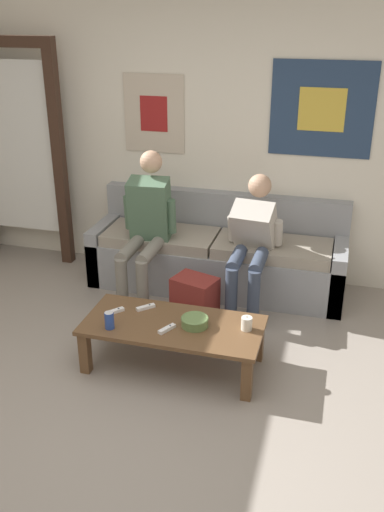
{
  "coord_description": "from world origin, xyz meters",
  "views": [
    {
      "loc": [
        1.19,
        -2.58,
        2.42
      ],
      "look_at": [
        0.15,
        1.22,
        0.66
      ],
      "focal_mm": 40.0,
      "sensor_mm": 36.0,
      "label": 1
    }
  ],
  "objects_px": {
    "couch": "(217,256)",
    "game_controller_far_center": "(167,329)",
    "drink_can_blue": "(109,320)",
    "game_controller_near_right": "(115,311)",
    "coffee_table": "(173,330)",
    "person_seated_teen": "(252,240)",
    "backpack": "(194,302)",
    "pillar_candle": "(247,323)",
    "game_controller_near_left": "(146,307)",
    "person_seated_adult": "(146,224)",
    "ceramic_bowl": "(195,321)"
  },
  "relations": [
    {
      "from": "person_seated_adult",
      "to": "game_controller_near_left",
      "type": "xyz_separation_m",
      "value": [
        0.28,
        -0.82,
        -0.33
      ]
    },
    {
      "from": "person_seated_adult",
      "to": "person_seated_teen",
      "type": "height_order",
      "value": "person_seated_adult"
    },
    {
      "from": "couch",
      "to": "person_seated_teen",
      "type": "xyz_separation_m",
      "value": [
        0.36,
        -0.32,
        0.33
      ]
    },
    {
      "from": "backpack",
      "to": "pillar_candle",
      "type": "bearing_deg",
      "value": -46.9
    },
    {
      "from": "coffee_table",
      "to": "drink_can_blue",
      "type": "distance_m",
      "value": 0.46
    },
    {
      "from": "game_controller_far_center",
      "to": "backpack",
      "type": "bearing_deg",
      "value": 90.1
    },
    {
      "from": "ceramic_bowl",
      "to": "couch",
      "type": "bearing_deg",
      "value": 96.21
    },
    {
      "from": "backpack",
      "to": "ceramic_bowl",
      "type": "height_order",
      "value": "ceramic_bowl"
    },
    {
      "from": "person_seated_teen",
      "to": "pillar_candle",
      "type": "height_order",
      "value": "person_seated_teen"
    },
    {
      "from": "person_seated_adult",
      "to": "game_controller_near_left",
      "type": "height_order",
      "value": "person_seated_adult"
    },
    {
      "from": "drink_can_blue",
      "to": "game_controller_near_right",
      "type": "height_order",
      "value": "drink_can_blue"
    },
    {
      "from": "couch",
      "to": "backpack",
      "type": "xyz_separation_m",
      "value": [
        -0.03,
        -0.72,
        -0.1
      ]
    },
    {
      "from": "ceramic_bowl",
      "to": "game_controller_far_center",
      "type": "bearing_deg",
      "value": -147.39
    },
    {
      "from": "backpack",
      "to": "game_controller_near_left",
      "type": "height_order",
      "value": "backpack"
    },
    {
      "from": "coffee_table",
      "to": "backpack",
      "type": "bearing_deg",
      "value": 91.3
    },
    {
      "from": "couch",
      "to": "person_seated_teen",
      "type": "bearing_deg",
      "value": -41.14
    },
    {
      "from": "couch",
      "to": "ceramic_bowl",
      "type": "distance_m",
      "value": 1.35
    },
    {
      "from": "drink_can_blue",
      "to": "pillar_candle",
      "type": "bearing_deg",
      "value": 14.26
    },
    {
      "from": "person_seated_teen",
      "to": "ceramic_bowl",
      "type": "bearing_deg",
      "value": -101.98
    },
    {
      "from": "couch",
      "to": "game_controller_far_center",
      "type": "xyz_separation_m",
      "value": [
        -0.02,
        -1.44,
        0.07
      ]
    },
    {
      "from": "backpack",
      "to": "game_controller_near_right",
      "type": "relative_size",
      "value": 3.02
    },
    {
      "from": "person_seated_teen",
      "to": "pillar_candle",
      "type": "bearing_deg",
      "value": -81.76
    },
    {
      "from": "person_seated_teen",
      "to": "game_controller_near_left",
      "type": "relative_size",
      "value": 8.71
    },
    {
      "from": "person_seated_teen",
      "to": "backpack",
      "type": "distance_m",
      "value": 0.71
    },
    {
      "from": "drink_can_blue",
      "to": "game_controller_near_left",
      "type": "distance_m",
      "value": 0.36
    },
    {
      "from": "drink_can_blue",
      "to": "game_controller_near_right",
      "type": "xyz_separation_m",
      "value": [
        -0.05,
        0.21,
        -0.05
      ]
    },
    {
      "from": "coffee_table",
      "to": "pillar_candle",
      "type": "xyz_separation_m",
      "value": [
        0.51,
        0.06,
        0.1
      ]
    },
    {
      "from": "backpack",
      "to": "drink_can_blue",
      "type": "height_order",
      "value": "drink_can_blue"
    },
    {
      "from": "person_seated_adult",
      "to": "pillar_candle",
      "type": "height_order",
      "value": "person_seated_adult"
    },
    {
      "from": "backpack",
      "to": "person_seated_adult",
      "type": "bearing_deg",
      "value": 146.45
    },
    {
      "from": "backpack",
      "to": "game_controller_far_center",
      "type": "relative_size",
      "value": 2.79
    },
    {
      "from": "ceramic_bowl",
      "to": "drink_can_blue",
      "type": "height_order",
      "value": "drink_can_blue"
    },
    {
      "from": "game_controller_near_right",
      "to": "person_seated_teen",
      "type": "bearing_deg",
      "value": 50.3
    },
    {
      "from": "coffee_table",
      "to": "game_controller_near_right",
      "type": "xyz_separation_m",
      "value": [
        -0.45,
        0.03,
        0.07
      ]
    },
    {
      "from": "pillar_candle",
      "to": "person_seated_teen",
      "type": "bearing_deg",
      "value": 98.24
    },
    {
      "from": "coffee_table",
      "to": "game_controller_near_right",
      "type": "height_order",
      "value": "game_controller_near_right"
    },
    {
      "from": "drink_can_blue",
      "to": "game_controller_near_left",
      "type": "height_order",
      "value": "drink_can_blue"
    },
    {
      "from": "ceramic_bowl",
      "to": "pillar_candle",
      "type": "height_order",
      "value": "pillar_candle"
    },
    {
      "from": "couch",
      "to": "pillar_candle",
      "type": "xyz_separation_m",
      "value": [
        0.5,
        -1.29,
        0.11
      ]
    },
    {
      "from": "game_controller_near_left",
      "to": "person_seated_teen",
      "type": "bearing_deg",
      "value": 54.45
    },
    {
      "from": "person_seated_adult",
      "to": "game_controller_near_right",
      "type": "bearing_deg",
      "value": -85.03
    },
    {
      "from": "coffee_table",
      "to": "backpack",
      "type": "relative_size",
      "value": 3.17
    },
    {
      "from": "person_seated_adult",
      "to": "game_controller_near_left",
      "type": "bearing_deg",
      "value": -71.21
    },
    {
      "from": "person_seated_adult",
      "to": "backpack",
      "type": "xyz_separation_m",
      "value": [
        0.52,
        -0.35,
        -0.5
      ]
    },
    {
      "from": "couch",
      "to": "game_controller_far_center",
      "type": "distance_m",
      "value": 1.45
    },
    {
      "from": "game_controller_near_right",
      "to": "ceramic_bowl",
      "type": "bearing_deg",
      "value": -2.2
    },
    {
      "from": "backpack",
      "to": "game_controller_near_right",
      "type": "xyz_separation_m",
      "value": [
        -0.44,
        -0.59,
        0.17
      ]
    },
    {
      "from": "couch",
      "to": "pillar_candle",
      "type": "relative_size",
      "value": 21.35
    },
    {
      "from": "person_seated_teen",
      "to": "pillar_candle",
      "type": "xyz_separation_m",
      "value": [
        0.14,
        -0.97,
        -0.22
      ]
    },
    {
      "from": "person_seated_teen",
      "to": "game_controller_near_right",
      "type": "height_order",
      "value": "person_seated_teen"
    }
  ]
}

